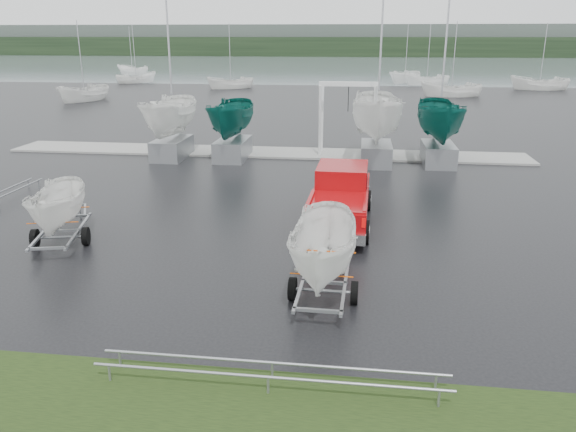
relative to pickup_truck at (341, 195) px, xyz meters
The scene contains 23 objects.
ground_plane 5.12m from the pickup_truck, 169.13° to the right, with size 120.00×120.00×0.00m, color black.
lake 99.18m from the pickup_truck, 92.85° to the left, with size 300.00×300.00×0.00m, color gray.
grass_verge 12.96m from the pickup_truck, 112.41° to the right, with size 40.00×40.00×0.00m, color black.
dock 13.06m from the pickup_truck, 112.23° to the left, with size 30.00×3.00×0.12m, color #989792.
treeline 169.14m from the pickup_truck, 91.67° to the left, with size 300.00×8.00×6.00m, color black.
far_hill 177.17m from the pickup_truck, 91.59° to the left, with size 300.00×6.00×10.00m, color #4C5651.
pickup_truck is the anchor object (origin of this frame).
trailer_hitched 6.67m from the pickup_truck, 91.35° to the right, with size 1.79×3.63×4.96m.
trailer_parked 9.76m from the pickup_truck, 158.41° to the right, with size 2.03×3.78×4.42m.
boat_hoist 12.17m from the pickup_truck, 90.63° to the left, with size 3.30×2.18×4.12m.
keelboat_0 14.27m from the pickup_truck, 134.23° to the left, with size 2.30×3.20×10.47m.
keelboat_1 12.30m from the pickup_truck, 121.86° to the left, with size 2.14×3.20×6.80m.
keelboat_2 10.66m from the pickup_truck, 81.61° to the left, with size 2.66×3.20×10.83m.
keelboat_3 11.69m from the pickup_truck, 65.35° to the left, with size 2.30×3.20×10.46m.
mast_rack_2 10.51m from the pickup_truck, 95.07° to the right, with size 7.00×0.56×0.06m.
moored_boat_0 46.18m from the pickup_truck, 127.63° to the left, with size 3.31×3.36×11.57m.
moored_boat_1 54.92m from the pickup_truck, 107.21° to the left, with size 3.28×3.25×11.14m.
moored_boat_2 47.03m from the pickup_truck, 77.16° to the left, with size 2.75×2.68×11.41m.
moored_boat_3 60.06m from the pickup_truck, 67.89° to the left, with size 2.97×2.91×11.57m.
moored_boat_4 67.50m from the pickup_truck, 118.10° to the left, with size 3.34×3.34×11.10m.
moored_boat_5 65.16m from the pickup_truck, 84.17° to the left, with size 3.84×3.86×11.67m.
moored_boat_6 61.79m from the pickup_truck, 81.33° to the left, with size 2.74×2.68×11.15m.
moored_boat_7 85.51m from the pickup_truck, 117.24° to the left, with size 3.55×3.52×11.50m.
Camera 1 is at (5.58, -18.86, 6.57)m, focal length 35.00 mm.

